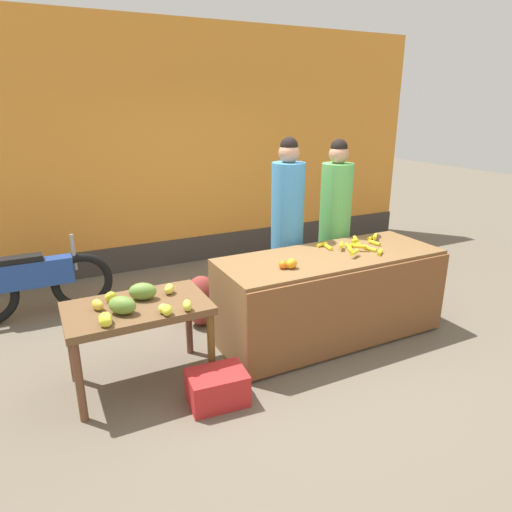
{
  "coord_description": "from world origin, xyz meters",
  "views": [
    {
      "loc": [
        -1.98,
        -3.31,
        2.2
      ],
      "look_at": [
        -0.25,
        0.15,
        0.89
      ],
      "focal_mm": 31.82,
      "sensor_mm": 36.0,
      "label": 1
    }
  ],
  "objects_px": {
    "vendor_woman_blue_shirt": "(287,228)",
    "produce_sack": "(202,301)",
    "parked_motorcycle": "(34,282)",
    "produce_crate": "(217,387)",
    "vendor_woman_green_shirt": "(335,224)"
  },
  "relations": [
    {
      "from": "produce_crate",
      "to": "produce_sack",
      "type": "height_order",
      "value": "produce_sack"
    },
    {
      "from": "vendor_woman_green_shirt",
      "to": "vendor_woman_blue_shirt",
      "type": "bearing_deg",
      "value": 177.08
    },
    {
      "from": "produce_sack",
      "to": "vendor_woman_green_shirt",
      "type": "bearing_deg",
      "value": -5.11
    },
    {
      "from": "vendor_woman_green_shirt",
      "to": "produce_sack",
      "type": "relative_size",
      "value": 3.42
    },
    {
      "from": "parked_motorcycle",
      "to": "produce_sack",
      "type": "relative_size",
      "value": 2.96
    },
    {
      "from": "vendor_woman_green_shirt",
      "to": "parked_motorcycle",
      "type": "distance_m",
      "value": 3.28
    },
    {
      "from": "vendor_woman_blue_shirt",
      "to": "parked_motorcycle",
      "type": "relative_size",
      "value": 1.18
    },
    {
      "from": "vendor_woman_blue_shirt",
      "to": "produce_sack",
      "type": "height_order",
      "value": "vendor_woman_blue_shirt"
    },
    {
      "from": "vendor_woman_green_shirt",
      "to": "parked_motorcycle",
      "type": "height_order",
      "value": "vendor_woman_green_shirt"
    },
    {
      "from": "vendor_woman_blue_shirt",
      "to": "parked_motorcycle",
      "type": "bearing_deg",
      "value": 156.48
    },
    {
      "from": "vendor_woman_blue_shirt",
      "to": "produce_crate",
      "type": "distance_m",
      "value": 1.93
    },
    {
      "from": "produce_sack",
      "to": "parked_motorcycle",
      "type": "bearing_deg",
      "value": 147.67
    },
    {
      "from": "vendor_woman_blue_shirt",
      "to": "produce_crate",
      "type": "bearing_deg",
      "value": -137.68
    },
    {
      "from": "vendor_woman_blue_shirt",
      "to": "produce_sack",
      "type": "xyz_separation_m",
      "value": [
        -0.94,
        0.11,
        -0.68
      ]
    },
    {
      "from": "produce_crate",
      "to": "vendor_woman_blue_shirt",
      "type": "bearing_deg",
      "value": 42.32
    }
  ]
}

